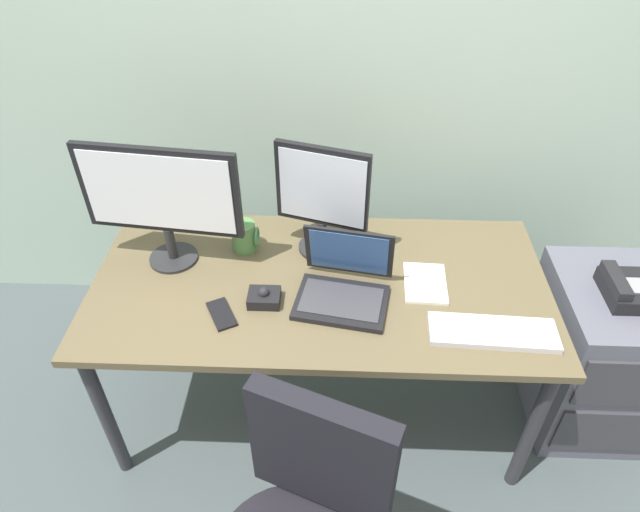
# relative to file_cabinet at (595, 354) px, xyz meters

# --- Properties ---
(ground_plane) EXTENTS (8.00, 8.00, 0.00)m
(ground_plane) POSITION_rel_file_cabinet_xyz_m (-1.10, -0.02, -0.34)
(ground_plane) COLOR #424C4E
(back_wall) EXTENTS (6.00, 0.10, 2.80)m
(back_wall) POSITION_rel_file_cabinet_xyz_m (-1.10, 0.73, 1.06)
(back_wall) COLOR #B0CAB7
(back_wall) RESTS_ON ground
(desk) EXTENTS (1.64, 0.80, 0.71)m
(desk) POSITION_rel_file_cabinet_xyz_m (-1.10, -0.02, 0.30)
(desk) COLOR brown
(desk) RESTS_ON ground
(file_cabinet) EXTENTS (0.42, 0.53, 0.68)m
(file_cabinet) POSITION_rel_file_cabinet_xyz_m (0.00, 0.00, 0.00)
(file_cabinet) COLOR #575966
(file_cabinet) RESTS_ON ground
(desk_phone) EXTENTS (0.17, 0.20, 0.09)m
(desk_phone) POSITION_rel_file_cabinet_xyz_m (-0.01, -0.02, 0.37)
(desk_phone) COLOR black
(desk_phone) RESTS_ON file_cabinet
(monitor_main) EXTENTS (0.57, 0.18, 0.47)m
(monitor_main) POSITION_rel_file_cabinet_xyz_m (-1.65, 0.09, 0.65)
(monitor_main) COLOR #262628
(monitor_main) RESTS_ON desk
(monitor_side) EXTENTS (0.34, 0.18, 0.43)m
(monitor_side) POSITION_rel_file_cabinet_xyz_m (-1.09, 0.17, 0.61)
(monitor_side) COLOR #262628
(monitor_side) RESTS_ON desk
(keyboard) EXTENTS (0.42, 0.15, 0.03)m
(keyboard) POSITION_rel_file_cabinet_xyz_m (-0.53, -0.25, 0.38)
(keyboard) COLOR silver
(keyboard) RESTS_ON desk
(laptop) EXTENTS (0.35, 0.32, 0.24)m
(laptop) POSITION_rel_file_cabinet_xyz_m (-1.01, -0.08, 0.42)
(laptop) COLOR black
(laptop) RESTS_ON desk
(trackball_mouse) EXTENTS (0.11, 0.09, 0.07)m
(trackball_mouse) POSITION_rel_file_cabinet_xyz_m (-1.28, -0.13, 0.39)
(trackball_mouse) COLOR black
(trackball_mouse) RESTS_ON desk
(coffee_mug) EXTENTS (0.10, 0.09, 0.12)m
(coffee_mug) POSITION_rel_file_cabinet_xyz_m (-1.39, 0.16, 0.43)
(coffee_mug) COLOR #50884A
(coffee_mug) RESTS_ON desk
(paper_notepad) EXTENTS (0.16, 0.21, 0.01)m
(paper_notepad) POSITION_rel_file_cabinet_xyz_m (-0.72, -0.02, 0.37)
(paper_notepad) COLOR white
(paper_notepad) RESTS_ON desk
(cell_phone) EXTENTS (0.13, 0.16, 0.01)m
(cell_phone) POSITION_rel_file_cabinet_xyz_m (-1.42, -0.20, 0.37)
(cell_phone) COLOR black
(cell_phone) RESTS_ON desk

